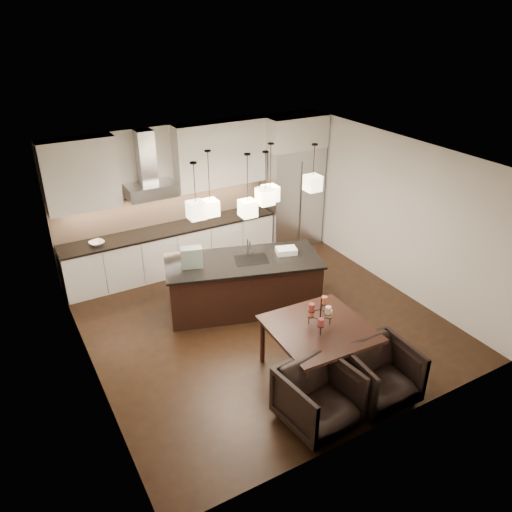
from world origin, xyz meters
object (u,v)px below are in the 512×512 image
island_body (243,285)px  armchair_left (318,397)px  dining_table (318,350)px  refrigerator (291,197)px  armchair_right (380,374)px

island_body → armchair_left: size_ratio=2.84×
island_body → dining_table: 2.07m
dining_table → island_body: bearing=95.1°
refrigerator → island_body: (-2.15, -1.83, -0.63)m
island_body → armchair_right: island_body is taller
armchair_left → island_body: bearing=74.3°
dining_table → armchair_left: bearing=-123.0°
island_body → armchair_right: (0.52, -2.88, -0.04)m
refrigerator → armchair_left: (-2.61, -4.67, -0.67)m
refrigerator → armchair_right: bearing=-109.1°
refrigerator → armchair_left: bearing=-119.2°
refrigerator → armchair_right: 5.03m
dining_table → armchair_right: (0.43, -0.81, 0.01)m
armchair_left → armchair_right: armchair_left is taller
refrigerator → island_body: size_ratio=0.85×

